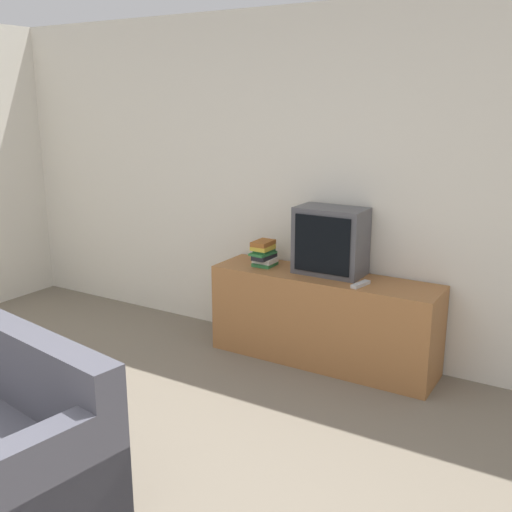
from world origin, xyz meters
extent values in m
cube|color=silver|center=(0.00, 3.03, 1.30)|extent=(9.00, 0.06, 2.60)
cube|color=#9E6638|center=(0.26, 2.76, 0.34)|extent=(1.71, 0.44, 0.68)
cube|color=#4C4C51|center=(0.27, 2.83, 0.93)|extent=(0.51, 0.29, 0.50)
cube|color=black|center=(0.27, 2.68, 0.93)|extent=(0.43, 0.01, 0.42)
cube|color=#474751|center=(0.16, 0.23, 0.32)|extent=(0.28, 0.87, 0.65)
cube|color=#2D753D|center=(-0.25, 2.77, 0.69)|extent=(0.16, 0.17, 0.03)
cube|color=silver|center=(-0.24, 2.77, 0.72)|extent=(0.16, 0.15, 0.03)
cube|color=black|center=(-0.24, 2.75, 0.76)|extent=(0.11, 0.22, 0.03)
cube|color=#2D753D|center=(-0.25, 2.75, 0.78)|extent=(0.15, 0.22, 0.02)
cube|color=#2D753D|center=(-0.25, 2.77, 0.80)|extent=(0.12, 0.17, 0.02)
cube|color=gold|center=(-0.26, 2.75, 0.83)|extent=(0.14, 0.17, 0.03)
cube|color=#995623|center=(-0.26, 2.76, 0.86)|extent=(0.13, 0.20, 0.03)
cube|color=#B7B7B7|center=(0.59, 2.66, 0.69)|extent=(0.08, 0.19, 0.02)
camera|label=1|loc=(2.01, -1.10, 1.93)|focal=42.00mm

